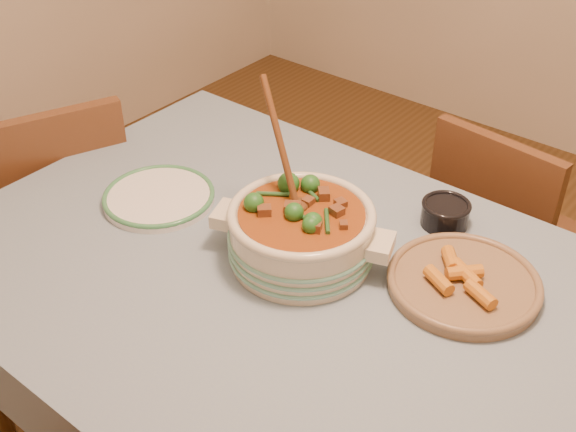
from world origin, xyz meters
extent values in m
cube|color=brown|center=(0.00, 0.00, 0.72)|extent=(1.60, 1.00, 0.05)
cube|color=gray|center=(0.00, 0.00, 0.75)|extent=(1.68, 1.08, 0.01)
cylinder|color=brown|center=(-0.73, 0.43, 0.35)|extent=(0.07, 0.07, 0.70)
cylinder|color=beige|center=(-0.07, 0.06, 0.82)|extent=(0.40, 0.40, 0.12)
torus|color=beige|center=(-0.07, 0.06, 0.88)|extent=(0.32, 0.32, 0.02)
cube|color=beige|center=(0.10, 0.12, 0.84)|extent=(0.08, 0.10, 0.03)
cube|color=beige|center=(-0.23, 0.01, 0.84)|extent=(0.08, 0.10, 0.03)
cylinder|color=#903B14|center=(-0.07, 0.06, 0.87)|extent=(0.27, 0.27, 0.02)
cylinder|color=silver|center=(-0.48, 0.02, 0.77)|extent=(0.31, 0.31, 0.02)
torus|color=#3B824F|center=(-0.48, 0.02, 0.77)|extent=(0.28, 0.28, 0.01)
cylinder|color=black|center=(0.12, 0.38, 0.78)|extent=(0.13, 0.13, 0.06)
torus|color=black|center=(0.12, 0.38, 0.81)|extent=(0.12, 0.12, 0.01)
cylinder|color=black|center=(0.12, 0.38, 0.80)|extent=(0.09, 0.09, 0.01)
cylinder|color=#816447|center=(0.26, 0.20, 0.77)|extent=(0.41, 0.41, 0.02)
torus|color=#816447|center=(0.26, 0.20, 0.78)|extent=(0.33, 0.33, 0.02)
cube|color=brown|center=(0.11, 0.90, 0.41)|extent=(0.42, 0.42, 0.04)
cube|color=brown|center=(0.09, 0.72, 0.62)|extent=(0.39, 0.08, 0.41)
cylinder|color=brown|center=(0.29, 1.04, 0.21)|extent=(0.04, 0.04, 0.41)
cylinder|color=brown|center=(-0.04, 1.08, 0.21)|extent=(0.04, 0.04, 0.41)
cylinder|color=brown|center=(0.26, 0.71, 0.21)|extent=(0.04, 0.04, 0.41)
cylinder|color=brown|center=(-0.07, 0.75, 0.21)|extent=(0.04, 0.04, 0.41)
cube|color=brown|center=(-1.04, 0.06, 0.44)|extent=(0.54, 0.54, 0.04)
cube|color=brown|center=(-0.87, -0.02, 0.66)|extent=(0.19, 0.40, 0.44)
cylinder|color=brown|center=(-1.14, 0.29, 0.22)|extent=(0.04, 0.04, 0.44)
cylinder|color=brown|center=(-1.27, -0.04, 0.22)|extent=(0.04, 0.04, 0.44)
cylinder|color=brown|center=(-0.81, 0.15, 0.22)|extent=(0.04, 0.04, 0.44)
cylinder|color=brown|center=(-0.95, -0.17, 0.22)|extent=(0.04, 0.04, 0.44)
camera|label=1|loc=(0.69, -0.93, 1.77)|focal=45.00mm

